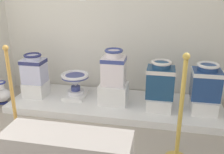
{
  "coord_description": "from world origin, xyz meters",
  "views": [
    {
      "loc": [
        2.4,
        -1.13,
        1.58
      ],
      "look_at": [
        1.78,
        1.97,
        0.45
      ],
      "focal_mm": 40.18,
      "sensor_mm": 36.0,
      "label": 1
    }
  ],
  "objects_px": {
    "antique_toilet_pale_glazed": "(160,79)",
    "antique_toilet_tall_cobalt": "(75,80)",
    "plinth_block_pale_glazed": "(159,102)",
    "stanchion_post_near_right": "(179,127)",
    "museum_bench": "(67,154)",
    "antique_toilet_slender_white": "(34,68)",
    "plinth_block_leftmost": "(203,104)",
    "antique_toilet_leftmost": "(206,81)",
    "decorative_vase_companion": "(2,94)",
    "stanchion_post_near_left": "(14,106)",
    "plinth_block_slender_white": "(36,89)",
    "plinth_block_central_ornate": "(114,93)",
    "antique_toilet_central_ornate": "(114,67)",
    "plinth_block_tall_cobalt": "(76,95)"
  },
  "relations": [
    {
      "from": "antique_toilet_central_ornate",
      "to": "plinth_block_slender_white",
      "type": "bearing_deg",
      "value": 179.95
    },
    {
      "from": "antique_toilet_pale_glazed",
      "to": "stanchion_post_near_right",
      "type": "xyz_separation_m",
      "value": [
        0.2,
        -0.92,
        -0.13
      ]
    },
    {
      "from": "plinth_block_pale_glazed",
      "to": "decorative_vase_companion",
      "type": "height_order",
      "value": "decorative_vase_companion"
    },
    {
      "from": "antique_toilet_leftmost",
      "to": "decorative_vase_companion",
      "type": "xyz_separation_m",
      "value": [
        -2.77,
        -0.15,
        -0.36
      ]
    },
    {
      "from": "antique_toilet_pale_glazed",
      "to": "stanchion_post_near_right",
      "type": "bearing_deg",
      "value": -77.86
    },
    {
      "from": "stanchion_post_near_left",
      "to": "stanchion_post_near_right",
      "type": "relative_size",
      "value": 0.95
    },
    {
      "from": "antique_toilet_pale_glazed",
      "to": "antique_toilet_tall_cobalt",
      "type": "bearing_deg",
      "value": 173.65
    },
    {
      "from": "plinth_block_pale_glazed",
      "to": "antique_toilet_pale_glazed",
      "type": "distance_m",
      "value": 0.32
    },
    {
      "from": "antique_toilet_slender_white",
      "to": "stanchion_post_near_left",
      "type": "distance_m",
      "value": 0.83
    },
    {
      "from": "antique_toilet_central_ornate",
      "to": "antique_toilet_leftmost",
      "type": "bearing_deg",
      "value": -0.78
    },
    {
      "from": "antique_toilet_pale_glazed",
      "to": "museum_bench",
      "type": "distance_m",
      "value": 1.53
    },
    {
      "from": "plinth_block_central_ornate",
      "to": "antique_toilet_leftmost",
      "type": "height_order",
      "value": "antique_toilet_leftmost"
    },
    {
      "from": "plinth_block_pale_glazed",
      "to": "stanchion_post_near_right",
      "type": "distance_m",
      "value": 0.96
    },
    {
      "from": "antique_toilet_slender_white",
      "to": "antique_toilet_central_ornate",
      "type": "xyz_separation_m",
      "value": [
        1.15,
        -0.0,
        0.08
      ]
    },
    {
      "from": "plinth_block_pale_glazed",
      "to": "plinth_block_leftmost",
      "type": "xyz_separation_m",
      "value": [
        0.55,
        0.04,
        0.01
      ]
    },
    {
      "from": "antique_toilet_tall_cobalt",
      "to": "museum_bench",
      "type": "relative_size",
      "value": 0.35
    },
    {
      "from": "antique_toilet_central_ornate",
      "to": "antique_toilet_slender_white",
      "type": "bearing_deg",
      "value": 179.95
    },
    {
      "from": "plinth_block_central_ornate",
      "to": "decorative_vase_companion",
      "type": "xyz_separation_m",
      "value": [
        -1.6,
        -0.16,
        -0.08
      ]
    },
    {
      "from": "antique_toilet_slender_white",
      "to": "plinth_block_tall_cobalt",
      "type": "relative_size",
      "value": 1.07
    },
    {
      "from": "antique_toilet_slender_white",
      "to": "plinth_block_leftmost",
      "type": "bearing_deg",
      "value": -0.42
    },
    {
      "from": "plinth_block_central_ornate",
      "to": "antique_toilet_central_ornate",
      "type": "height_order",
      "value": "antique_toilet_central_ornate"
    },
    {
      "from": "plinth_block_leftmost",
      "to": "antique_toilet_leftmost",
      "type": "relative_size",
      "value": 0.87
    },
    {
      "from": "stanchion_post_near_left",
      "to": "plinth_block_slender_white",
      "type": "bearing_deg",
      "value": 100.5
    },
    {
      "from": "antique_toilet_slender_white",
      "to": "antique_toilet_tall_cobalt",
      "type": "height_order",
      "value": "antique_toilet_slender_white"
    },
    {
      "from": "plinth_block_central_ornate",
      "to": "plinth_block_leftmost",
      "type": "bearing_deg",
      "value": -0.78
    },
    {
      "from": "plinth_block_central_ornate",
      "to": "stanchion_post_near_left",
      "type": "distance_m",
      "value": 1.28
    },
    {
      "from": "plinth_block_central_ornate",
      "to": "antique_toilet_tall_cobalt",
      "type": "bearing_deg",
      "value": 172.45
    },
    {
      "from": "plinth_block_pale_glazed",
      "to": "museum_bench",
      "type": "xyz_separation_m",
      "value": [
        -0.76,
        -1.29,
        0.02
      ]
    },
    {
      "from": "antique_toilet_pale_glazed",
      "to": "stanchion_post_near_left",
      "type": "xyz_separation_m",
      "value": [
        -1.61,
        -0.73,
        -0.19
      ]
    },
    {
      "from": "antique_toilet_central_ornate",
      "to": "antique_toilet_leftmost",
      "type": "distance_m",
      "value": 1.17
    },
    {
      "from": "plinth_block_pale_glazed",
      "to": "plinth_block_leftmost",
      "type": "relative_size",
      "value": 0.94
    },
    {
      "from": "plinth_block_tall_cobalt",
      "to": "antique_toilet_leftmost",
      "type": "relative_size",
      "value": 0.86
    },
    {
      "from": "antique_toilet_leftmost",
      "to": "plinth_block_leftmost",
      "type": "bearing_deg",
      "value": 90.0
    },
    {
      "from": "plinth_block_tall_cobalt",
      "to": "stanchion_post_near_right",
      "type": "height_order",
      "value": "stanchion_post_near_right"
    },
    {
      "from": "antique_toilet_central_ornate",
      "to": "stanchion_post_near_left",
      "type": "relative_size",
      "value": 0.47
    },
    {
      "from": "antique_toilet_pale_glazed",
      "to": "antique_toilet_leftmost",
      "type": "height_order",
      "value": "antique_toilet_pale_glazed"
    },
    {
      "from": "plinth_block_slender_white",
      "to": "antique_toilet_slender_white",
      "type": "xyz_separation_m",
      "value": [
        0.0,
        -0.0,
        0.32
      ]
    },
    {
      "from": "plinth_block_central_ornate",
      "to": "plinth_block_pale_glazed",
      "type": "relative_size",
      "value": 1.0
    },
    {
      "from": "plinth_block_slender_white",
      "to": "plinth_block_pale_glazed",
      "type": "relative_size",
      "value": 0.84
    },
    {
      "from": "plinth_block_central_ornate",
      "to": "decorative_vase_companion",
      "type": "relative_size",
      "value": 1.12
    },
    {
      "from": "plinth_block_slender_white",
      "to": "stanchion_post_near_right",
      "type": "height_order",
      "value": "stanchion_post_near_right"
    },
    {
      "from": "plinth_block_slender_white",
      "to": "antique_toilet_leftmost",
      "type": "height_order",
      "value": "antique_toilet_leftmost"
    },
    {
      "from": "plinth_block_slender_white",
      "to": "antique_toilet_pale_glazed",
      "type": "height_order",
      "value": "antique_toilet_pale_glazed"
    },
    {
      "from": "antique_toilet_tall_cobalt",
      "to": "antique_toilet_central_ornate",
      "type": "relative_size",
      "value": 0.82
    },
    {
      "from": "plinth_block_pale_glazed",
      "to": "antique_toilet_leftmost",
      "type": "xyz_separation_m",
      "value": [
        0.55,
        0.04,
        0.32
      ]
    },
    {
      "from": "plinth_block_central_ornate",
      "to": "antique_toilet_slender_white",
      "type": "bearing_deg",
      "value": 179.95
    },
    {
      "from": "antique_toilet_slender_white",
      "to": "plinth_block_pale_glazed",
      "type": "bearing_deg",
      "value": -1.85
    },
    {
      "from": "plinth_block_central_ornate",
      "to": "stanchion_post_near_right",
      "type": "distance_m",
      "value": 1.27
    },
    {
      "from": "plinth_block_tall_cobalt",
      "to": "plinth_block_leftmost",
      "type": "xyz_separation_m",
      "value": [
        1.74,
        -0.09,
        0.06
      ]
    },
    {
      "from": "antique_toilet_central_ornate",
      "to": "antique_toilet_leftmost",
      "type": "xyz_separation_m",
      "value": [
        1.17,
        -0.02,
        -0.1
      ]
    }
  ]
}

